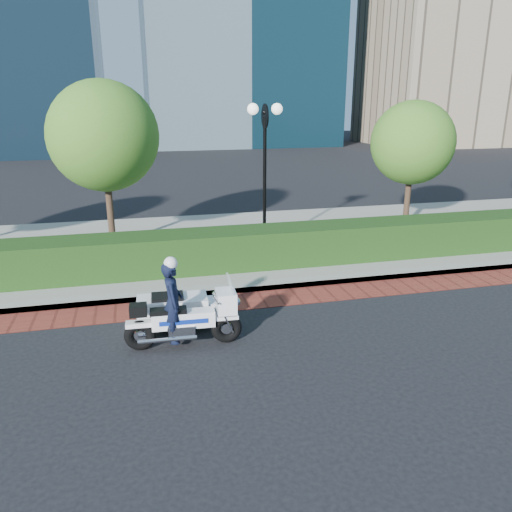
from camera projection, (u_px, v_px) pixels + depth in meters
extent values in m
plane|color=black|center=(281.00, 327.00, 10.26)|extent=(120.00, 120.00, 0.00)
cube|color=maroon|center=(263.00, 299.00, 11.65)|extent=(60.00, 1.00, 0.01)
cube|color=gray|center=(227.00, 244.00, 15.79)|extent=(60.00, 8.00, 0.15)
cube|color=black|center=(243.00, 248.00, 13.40)|extent=(18.00, 1.20, 1.00)
cylinder|color=black|center=(264.00, 242.00, 15.21)|extent=(0.30, 0.30, 0.30)
cylinder|color=black|center=(265.00, 182.00, 14.65)|extent=(0.10, 0.10, 3.70)
cylinder|color=black|center=(265.00, 116.00, 14.09)|extent=(0.04, 0.70, 0.70)
sphere|color=white|center=(253.00, 109.00, 13.95)|extent=(0.32, 0.32, 0.32)
sphere|color=white|center=(277.00, 109.00, 14.11)|extent=(0.32, 0.32, 0.32)
cylinder|color=#332319|center=(110.00, 211.00, 15.11)|extent=(0.20, 0.20, 2.17)
sphere|color=#235B16|center=(103.00, 136.00, 14.45)|extent=(3.20, 3.20, 3.20)
cylinder|color=#332319|center=(407.00, 199.00, 17.41)|extent=(0.20, 0.20, 1.92)
sphere|color=#235B16|center=(413.00, 143.00, 16.82)|extent=(2.80, 2.80, 2.80)
torus|color=black|center=(140.00, 335.00, 9.24)|extent=(0.60, 0.21, 0.59)
torus|color=black|center=(227.00, 328.00, 9.53)|extent=(0.60, 0.21, 0.59)
cube|color=white|center=(183.00, 319.00, 9.31)|extent=(1.18, 0.34, 0.31)
cube|color=silver|center=(182.00, 330.00, 9.36)|extent=(0.51, 0.38, 0.25)
cube|color=white|center=(226.00, 301.00, 9.36)|extent=(0.38, 0.51, 0.40)
cube|color=silver|center=(231.00, 285.00, 9.28)|extent=(0.13, 0.45, 0.36)
cube|color=black|center=(168.00, 311.00, 9.20)|extent=(0.69, 0.30, 0.09)
cube|color=black|center=(138.00, 310.00, 9.08)|extent=(0.33, 0.30, 0.20)
cube|color=white|center=(173.00, 309.00, 10.02)|extent=(1.42, 0.69, 0.49)
cube|color=black|center=(167.00, 297.00, 9.92)|extent=(0.65, 0.48, 0.07)
torus|color=black|center=(168.00, 311.00, 10.47)|extent=(0.46, 0.16, 0.45)
imported|color=black|center=(173.00, 302.00, 9.17)|extent=(0.40, 0.58, 1.55)
sphere|color=white|center=(171.00, 263.00, 8.94)|extent=(0.25, 0.25, 0.25)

